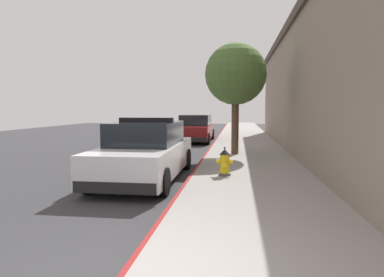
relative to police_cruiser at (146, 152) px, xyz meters
The scene contains 8 objects.
ground_plane 5.32m from the police_cruiser, 126.13° to the left, with size 29.09×60.00×0.20m, color #353538.
sidewalk_pavement 5.18m from the police_cruiser, 55.65° to the left, with size 3.20×60.00×0.16m, color gray.
curb_painted_edge 4.48m from the police_cruiser, 73.48° to the left, with size 0.08×60.00×0.16m, color maroon.
storefront_building 8.49m from the police_cruiser, 29.62° to the left, with size 5.58×25.80×5.49m.
police_cruiser is the anchor object (origin of this frame).
parked_car_silver_ahead 10.78m from the police_cruiser, 89.82° to the left, with size 1.94×4.84×1.56m.
fire_hydrant 2.15m from the police_cruiser, ahead, with size 0.44×0.40×0.76m.
street_tree 5.50m from the police_cruiser, 61.10° to the left, with size 2.36×2.36×4.26m.
Camera 1 is at (1.16, -3.15, 1.93)m, focal length 31.67 mm.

